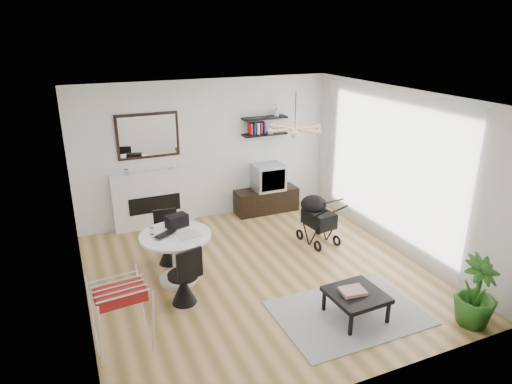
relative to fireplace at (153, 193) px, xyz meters
name	(u,v)px	position (x,y,z in m)	size (l,w,h in m)	color
floor	(260,274)	(1.10, -2.42, -0.69)	(5.00, 5.00, 0.00)	olive
ceiling	(260,97)	(1.10, -2.42, 2.01)	(5.00, 5.00, 0.00)	white
wall_back	(207,151)	(1.10, 0.08, 0.66)	(5.00, 5.00, 0.00)	white
wall_left	(76,220)	(-1.40, -2.42, 0.66)	(5.00, 5.00, 0.00)	white
wall_right	(399,171)	(3.60, -2.42, 0.66)	(5.00, 5.00, 0.00)	white
sheer_curtain	(386,169)	(3.50, -2.22, 0.66)	(0.04, 3.60, 2.60)	white
fireplace	(153,193)	(0.00, 0.00, 0.00)	(1.50, 0.17, 2.16)	white
shelf_lower	(265,134)	(2.25, -0.05, 0.91)	(0.90, 0.25, 0.04)	black
shelf_upper	(265,118)	(2.25, -0.05, 1.23)	(0.90, 0.25, 0.04)	black
pendant_lamp	(295,129)	(1.80, -2.12, 1.46)	(0.90, 0.90, 0.10)	tan
tv_console	(266,200)	(2.25, -0.16, -0.44)	(1.29, 0.45, 0.48)	black
crt_tv	(268,177)	(2.28, -0.16, 0.06)	(0.60, 0.52, 0.52)	#AAAAAC
dining_table	(177,250)	(-0.10, -2.11, -0.18)	(1.04, 1.04, 0.76)	white
laptop	(168,236)	(-0.22, -2.13, 0.09)	(0.36, 0.23, 0.03)	black
black_bag	(177,221)	(-0.01, -1.85, 0.17)	(0.32, 0.19, 0.19)	black
newspaper	(189,235)	(0.07, -2.21, 0.08)	(0.31, 0.25, 0.01)	beige
drinking_glass	(152,231)	(-0.41, -1.96, 0.13)	(0.06, 0.06, 0.10)	white
chair_far	(169,247)	(-0.09, -1.50, -0.41)	(0.41, 0.43, 0.86)	black
chair_near	(184,285)	(-0.16, -2.72, -0.41)	(0.45, 0.46, 0.88)	black
drying_rack	(122,318)	(-1.07, -3.45, -0.20)	(0.67, 0.63, 0.92)	white
stroller	(317,220)	(2.49, -1.77, -0.29)	(0.54, 0.79, 0.92)	black
rug	(348,313)	(1.77, -3.82, -0.68)	(1.91, 1.38, 0.01)	gray
coffee_table	(356,296)	(1.80, -3.92, -0.36)	(0.71, 0.71, 0.35)	black
magazines	(352,291)	(1.75, -3.90, -0.30)	(0.31, 0.25, 0.04)	#B33C2C
potted_plant	(477,292)	(3.09, -4.64, -0.22)	(0.52, 0.52, 0.93)	#275F1B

